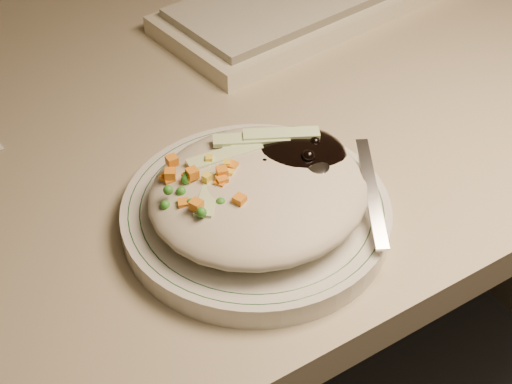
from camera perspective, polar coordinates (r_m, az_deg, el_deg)
desk at (r=0.92m, az=-3.85°, el=-2.55°), size 1.40×0.70×0.74m
plate at (r=0.63m, az=0.00°, el=-1.76°), size 0.24×0.24×0.02m
plate_rim at (r=0.62m, az=-0.00°, el=-1.10°), size 0.22×0.22×0.00m
meal at (r=0.61m, az=0.38°, el=0.50°), size 0.21×0.19×0.05m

